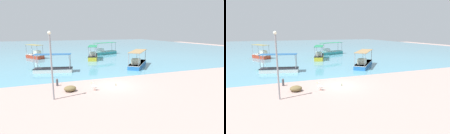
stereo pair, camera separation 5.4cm
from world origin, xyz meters
The scene contains 12 objects.
ground centered at (0.00, 0.00, 0.00)m, with size 120.00×120.00×0.00m, color #A68A82.
harbor_water centered at (0.00, 48.00, 0.00)m, with size 110.00×90.00×0.00m, color #5592A8.
fishing_boat_far_left centered at (6.76, 7.85, 0.58)m, with size 5.39×6.09×2.51m.
fishing_boat_outer centered at (1.92, 17.57, 0.64)m, with size 3.22×6.02×2.67m.
fishing_boat_center centered at (-5.86, 8.38, 0.49)m, with size 5.31×2.62×2.51m.
fishing_boat_near_left centered at (-9.07, 22.68, 0.66)m, with size 3.85×4.63×2.79m.
fishing_boat_far_right centered at (6.38, 23.99, 0.62)m, with size 6.28×3.87×2.82m.
pelican centered at (-2.35, -0.80, 0.38)m, with size 0.76×0.50×0.80m.
lamp_post centered at (-6.08, -1.88, 3.14)m, with size 0.28×0.28×5.57m.
mooring_bollard centered at (-5.65, 1.86, 0.41)m, with size 0.23×0.23×0.77m.
net_pile centered at (-4.58, -0.29, 0.27)m, with size 1.14×0.97×0.53m, color brown.
glass_bottle centered at (0.07, -0.17, 0.11)m, with size 0.07×0.07×0.27m.
Camera 2 is at (-6.07, -16.36, 5.56)m, focal length 28.00 mm.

